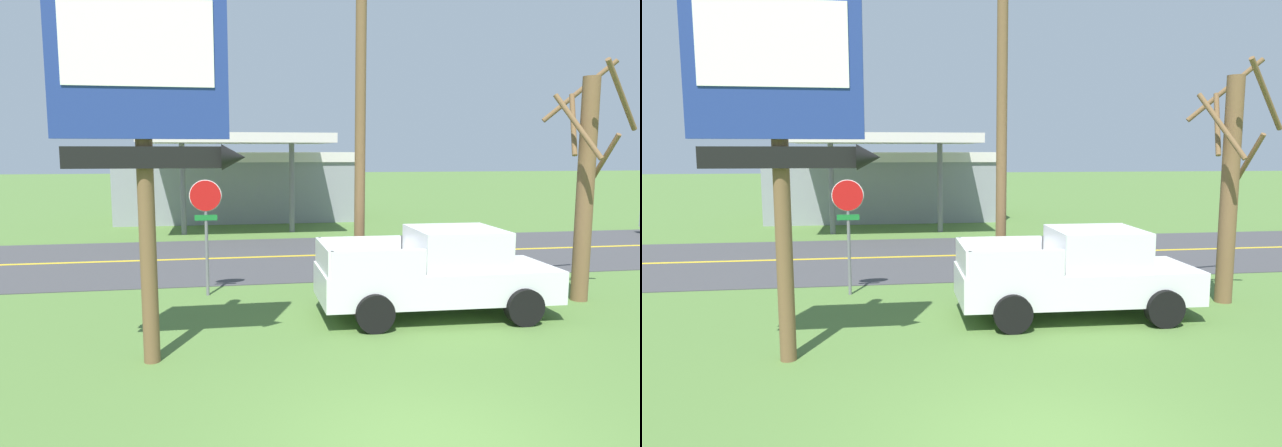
{
  "view_description": "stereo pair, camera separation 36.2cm",
  "coord_description": "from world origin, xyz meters",
  "views": [
    {
      "loc": [
        -2.36,
        -6.16,
        3.65
      ],
      "look_at": [
        0.0,
        8.0,
        1.8
      ],
      "focal_mm": 31.51,
      "sensor_mm": 36.0,
      "label": 1
    },
    {
      "loc": [
        -2.0,
        -6.21,
        3.65
      ],
      "look_at": [
        0.0,
        8.0,
        1.8
      ],
      "focal_mm": 31.51,
      "sensor_mm": 36.0,
      "label": 2
    }
  ],
  "objects": [
    {
      "name": "utility_pole",
      "position": [
        0.87,
        7.28,
        5.18
      ],
      "size": [
        1.72,
        0.26,
        9.79
      ],
      "color": "brown",
      "rests_on": "ground"
    },
    {
      "name": "bare_tree",
      "position": [
        6.18,
        6.11,
        2.94
      ],
      "size": [
        1.97,
        2.15,
        5.92
      ],
      "color": "brown",
      "rests_on": "ground"
    },
    {
      "name": "stop_sign",
      "position": [
        -2.89,
        8.08,
        2.03
      ],
      "size": [
        0.8,
        0.08,
        2.95
      ],
      "color": "slate",
      "rests_on": "ground"
    },
    {
      "name": "road_centre_line",
      "position": [
        0.0,
        13.0,
        0.02
      ],
      "size": [
        126.0,
        0.2,
        0.01
      ],
      "primitive_type": "cube",
      "color": "gold",
      "rests_on": "road_asphalt"
    },
    {
      "name": "motel_sign",
      "position": [
        -3.64,
        3.48,
        4.45
      ],
      "size": [
        3.08,
        0.54,
        6.59
      ],
      "color": "brown",
      "rests_on": "ground"
    },
    {
      "name": "road_asphalt",
      "position": [
        0.0,
        13.0,
        0.01
      ],
      "size": [
        140.0,
        8.0,
        0.02
      ],
      "primitive_type": "cube",
      "color": "#3D3D3F",
      "rests_on": "ground"
    },
    {
      "name": "pickup_white_parked_on_lawn",
      "position": [
        2.24,
        5.47,
        0.96
      ],
      "size": [
        5.24,
        2.33,
        1.96
      ],
      "color": "silver",
      "rests_on": "ground"
    },
    {
      "name": "gas_station",
      "position": [
        -1.85,
        24.67,
        1.94
      ],
      "size": [
        12.0,
        11.5,
        4.4
      ],
      "color": "gray",
      "rests_on": "ground"
    }
  ]
}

